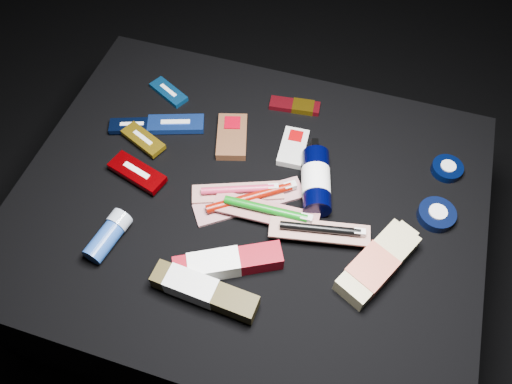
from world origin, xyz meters
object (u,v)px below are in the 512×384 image
(bodywash_bottle, at_px, (376,265))
(deodorant_stick, at_px, (108,235))
(toothpaste_carton_red, at_px, (223,264))
(lotion_bottle, at_px, (316,181))

(bodywash_bottle, distance_m, deodorant_stick, 0.52)
(toothpaste_carton_red, bearing_deg, bodywash_bottle, -10.47)
(bodywash_bottle, height_order, deodorant_stick, deodorant_stick)
(lotion_bottle, height_order, toothpaste_carton_red, lotion_bottle)
(deodorant_stick, distance_m, toothpaste_carton_red, 0.24)
(lotion_bottle, bearing_deg, bodywash_bottle, -58.70)
(bodywash_bottle, distance_m, toothpaste_carton_red, 0.29)
(lotion_bottle, xyz_separation_m, deodorant_stick, (-0.36, -0.24, -0.01))
(toothpaste_carton_red, bearing_deg, lotion_bottle, 34.42)
(lotion_bottle, distance_m, toothpaste_carton_red, 0.26)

